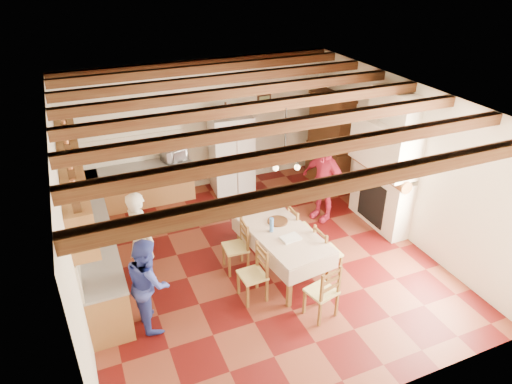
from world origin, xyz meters
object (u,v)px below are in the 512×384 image
dining_table (282,236)px  chair_right_far (301,229)px  person_woman_blue (149,283)px  person_woman_red (323,181)px  chair_end_far (254,218)px  person_man (141,237)px  microwave (174,155)px  chair_left_far (235,247)px  chair_right_near (328,251)px  chair_end_near (322,290)px  hutch (330,141)px  chair_left_near (252,274)px  refrigerator (232,153)px

dining_table → chair_right_far: size_ratio=2.05×
chair_right_far → person_woman_blue: person_woman_blue is taller
chair_right_far → person_woman_red: 1.37m
chair_end_far → person_man: size_ratio=0.57×
chair_end_far → microwave: microwave is taller
chair_left_far → chair_right_near: 1.60m
chair_end_near → hutch: bearing=-135.7°
chair_left_near → chair_right_near: same height
refrigerator → chair_left_near: refrigerator is taller
chair_end_near → person_woman_red: bearing=-134.0°
refrigerator → chair_left_far: refrigerator is taller
hutch → person_woman_red: bearing=-132.0°
chair_left_far → refrigerator: bearing=164.2°
chair_end_near → person_woman_blue: 2.60m
chair_right_near → chair_end_far: same height
chair_end_near → chair_end_far: same height
chair_end_far → chair_left_near: bearing=-115.3°
dining_table → person_man: 2.37m
hutch → person_man: hutch is taller
chair_left_near → chair_left_far: same height
hutch → chair_left_far: size_ratio=2.28×
chair_right_far → microwave: (-1.60, 2.99, 0.56)m
person_man → person_woman_red: 3.84m
chair_right_near → microwave: microwave is taller
dining_table → person_man: size_ratio=1.18×
refrigerator → person_man: 3.54m
person_woman_red → microwave: size_ratio=3.30×
chair_right_far → person_woman_red: bearing=-46.5°
refrigerator → chair_right_far: refrigerator is taller
hutch → person_woman_blue: hutch is taller
refrigerator → chair_right_far: 2.88m
chair_left_near → chair_right_far: same height
person_woman_red → chair_right_far: bearing=-71.2°
chair_end_near → person_woman_red: person_woman_red is taller
chair_right_near → person_man: person_man is taller
hutch → person_woman_red: size_ratio=1.27×
dining_table → chair_left_far: size_ratio=2.05×
chair_right_far → person_woman_red: (0.97, 0.89, 0.38)m
dining_table → chair_right_near: chair_right_near is taller
dining_table → chair_right_near: size_ratio=2.05×
person_woman_blue → microwave: size_ratio=2.86×
chair_left_near → chair_end_far: (0.68, 1.57, 0.00)m
hutch → chair_end_far: bearing=-156.3°
chair_end_far → chair_right_near: bearing=-65.4°
chair_right_near → chair_end_far: 1.68m
person_man → person_woman_blue: bearing=155.3°
person_man → refrigerator: bearing=-64.7°
chair_right_near → chair_right_far: (-0.10, 0.80, 0.00)m
refrigerator → chair_left_near: bearing=-101.2°
chair_right_near → microwave: size_ratio=1.84×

